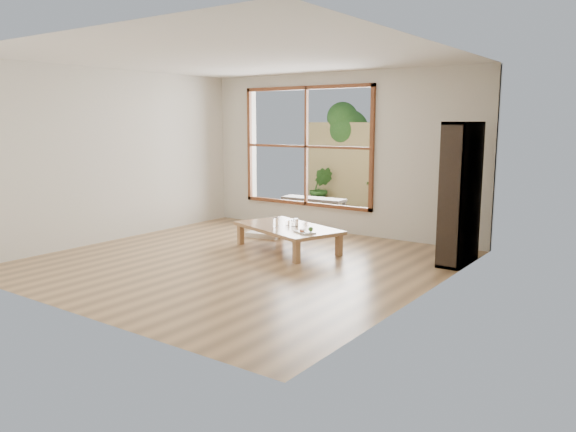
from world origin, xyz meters
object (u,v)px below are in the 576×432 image
Objects in this scene: bookshelf at (461,194)px; food_tray at (306,231)px; low_table at (288,229)px; garden_bench at (314,201)px.

food_tray is (-1.76, -0.91, -0.55)m from bookshelf.
low_table is 0.54m from food_tray.
low_table is at bearing 176.67° from food_tray.
garden_bench is at bearing 153.25° from bookshelf.
low_table is at bearing -68.70° from garden_bench.
low_table is 2.41m from bookshelf.
low_table is 2.57m from garden_bench.
food_tray reaches higher than garden_bench.
garden_bench is (-1.55, 2.58, -0.01)m from food_tray.
food_tray is 3.01m from garden_bench.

